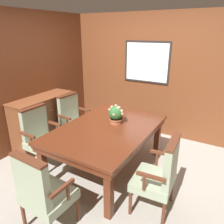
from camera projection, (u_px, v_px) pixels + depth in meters
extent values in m
plane|color=#A39E93|center=(106.00, 172.00, 3.43)|extent=(14.00, 14.00, 0.00)
cube|color=brown|center=(152.00, 76.00, 4.48)|extent=(7.20, 0.06, 2.45)
cube|color=white|center=(147.00, 62.00, 4.40)|extent=(0.89, 0.01, 0.76)
cube|color=#282623|center=(148.00, 42.00, 4.26)|extent=(0.96, 0.02, 0.04)
cube|color=#282623|center=(146.00, 81.00, 4.54)|extent=(0.96, 0.02, 0.04)
cube|color=#282623|center=(126.00, 61.00, 4.62)|extent=(0.03, 0.02, 0.76)
cube|color=#282623|center=(169.00, 64.00, 4.18)|extent=(0.04, 0.02, 0.76)
cube|color=brown|center=(19.00, 83.00, 3.85)|extent=(0.06, 7.20, 2.45)
cube|color=#562614|center=(43.00, 166.00, 3.00)|extent=(0.09, 0.09, 0.68)
cube|color=#562614|center=(109.00, 193.00, 2.50)|extent=(0.09, 0.09, 0.68)
cube|color=#562614|center=(106.00, 125.00, 4.34)|extent=(0.09, 0.09, 0.68)
cube|color=#562614|center=(157.00, 137.00, 3.83)|extent=(0.09, 0.09, 0.68)
cube|color=#562614|center=(107.00, 133.00, 3.31)|extent=(1.21, 1.80, 0.09)
cube|color=#562614|center=(107.00, 129.00, 3.29)|extent=(1.27, 1.86, 0.04)
cylinder|color=#562B19|center=(77.00, 143.00, 3.97)|extent=(0.04, 0.04, 0.34)
cylinder|color=#562B19|center=(92.00, 134.00, 4.31)|extent=(0.04, 0.04, 0.34)
cylinder|color=#562B19|center=(62.00, 138.00, 4.19)|extent=(0.04, 0.04, 0.34)
cylinder|color=#562B19|center=(78.00, 130.00, 4.52)|extent=(0.04, 0.04, 0.34)
cube|color=#93A384|center=(77.00, 126.00, 4.17)|extent=(0.50, 0.54, 0.11)
cube|color=#93A384|center=(68.00, 109.00, 4.16)|extent=(0.12, 0.47, 0.50)
cube|color=#562B19|center=(67.00, 95.00, 4.07)|extent=(0.12, 0.47, 0.03)
cylinder|color=#562B19|center=(67.00, 123.00, 3.90)|extent=(0.04, 0.04, 0.19)
cube|color=#562B19|center=(64.00, 117.00, 3.90)|extent=(0.32, 0.06, 0.04)
cylinder|color=#562B19|center=(87.00, 114.00, 4.30)|extent=(0.04, 0.04, 0.19)
cube|color=#562B19|center=(84.00, 109.00, 4.30)|extent=(0.32, 0.06, 0.04)
cylinder|color=#562B19|center=(44.00, 166.00, 3.31)|extent=(0.04, 0.04, 0.34)
cylinder|color=#562B19|center=(64.00, 153.00, 3.66)|extent=(0.04, 0.04, 0.34)
cylinder|color=#562B19|center=(27.00, 158.00, 3.51)|extent=(0.04, 0.04, 0.34)
cylinder|color=#562B19|center=(48.00, 147.00, 3.86)|extent=(0.04, 0.04, 0.34)
cube|color=#93A384|center=(45.00, 143.00, 3.51)|extent=(0.48, 0.52, 0.11)
cube|color=#93A384|center=(34.00, 123.00, 3.50)|extent=(0.10, 0.46, 0.50)
cube|color=#562B19|center=(32.00, 108.00, 3.40)|extent=(0.11, 0.46, 0.03)
cylinder|color=#562B19|center=(31.00, 142.00, 3.23)|extent=(0.04, 0.04, 0.19)
cube|color=#562B19|center=(27.00, 135.00, 3.23)|extent=(0.32, 0.05, 0.04)
cylinder|color=#562B19|center=(57.00, 129.00, 3.64)|extent=(0.04, 0.04, 0.19)
cube|color=#562B19|center=(54.00, 123.00, 3.64)|extent=(0.32, 0.05, 0.04)
cylinder|color=#562B19|center=(142.00, 181.00, 2.98)|extent=(0.04, 0.04, 0.34)
cylinder|color=#562B19|center=(130.00, 202.00, 2.60)|extent=(0.04, 0.04, 0.34)
cylinder|color=#562B19|center=(172.00, 190.00, 2.81)|extent=(0.04, 0.04, 0.34)
cylinder|color=#562B19|center=(163.00, 214.00, 2.44)|extent=(0.04, 0.04, 0.34)
cube|color=#93A384|center=(153.00, 181.00, 2.63)|extent=(0.49, 0.54, 0.11)
cube|color=#93A384|center=(171.00, 163.00, 2.45)|extent=(0.11, 0.47, 0.50)
cube|color=#562B19|center=(174.00, 142.00, 2.35)|extent=(0.12, 0.47, 0.03)
cylinder|color=#562B19|center=(157.00, 159.00, 2.81)|extent=(0.04, 0.04, 0.19)
cube|color=#562B19|center=(163.00, 153.00, 2.75)|extent=(0.32, 0.06, 0.04)
cylinder|color=#562B19|center=(144.00, 182.00, 2.37)|extent=(0.04, 0.04, 0.19)
cube|color=#562B19|center=(151.00, 177.00, 2.31)|extent=(0.32, 0.06, 0.04)
cylinder|color=#562B19|center=(78.00, 209.00, 2.51)|extent=(0.04, 0.04, 0.34)
cylinder|color=#562B19|center=(51.00, 194.00, 2.73)|extent=(0.04, 0.04, 0.34)
cylinder|color=#562B19|center=(24.00, 215.00, 2.42)|extent=(0.04, 0.04, 0.34)
cube|color=#93A384|center=(49.00, 196.00, 2.39)|extent=(0.52, 0.48, 0.11)
cube|color=#93A384|center=(31.00, 183.00, 2.13)|extent=(0.46, 0.10, 0.50)
cube|color=#562B19|center=(28.00, 159.00, 2.04)|extent=(0.46, 0.11, 0.03)
cylinder|color=#562B19|center=(68.00, 192.00, 2.23)|extent=(0.04, 0.04, 0.19)
cube|color=#562B19|center=(62.00, 188.00, 2.14)|extent=(0.05, 0.32, 0.04)
cylinder|color=#562B19|center=(34.00, 175.00, 2.49)|extent=(0.04, 0.04, 0.19)
cube|color=#562B19|center=(28.00, 171.00, 2.40)|extent=(0.05, 0.32, 0.04)
cylinder|color=#9E5638|center=(116.00, 121.00, 3.43)|extent=(0.19, 0.19, 0.08)
cylinder|color=#9E5638|center=(116.00, 119.00, 3.42)|extent=(0.21, 0.21, 0.02)
sphere|color=#2D602D|center=(116.00, 113.00, 3.38)|extent=(0.23, 0.23, 0.23)
sphere|color=#F09681|center=(122.00, 111.00, 3.32)|extent=(0.05, 0.05, 0.05)
sphere|color=pink|center=(116.00, 106.00, 3.40)|extent=(0.05, 0.05, 0.05)
sphere|color=#F69986|center=(110.00, 110.00, 3.40)|extent=(0.05, 0.05, 0.05)
sphere|color=#E99B85|center=(122.00, 114.00, 3.32)|extent=(0.05, 0.05, 0.05)
sphere|color=pink|center=(120.00, 109.00, 3.44)|extent=(0.05, 0.05, 0.05)
sphere|color=pink|center=(112.00, 107.00, 3.39)|extent=(0.05, 0.05, 0.05)
sphere|color=pink|center=(119.00, 108.00, 3.32)|extent=(0.04, 0.04, 0.04)
sphere|color=#EE9181|center=(118.00, 108.00, 3.31)|extent=(0.06, 0.06, 0.06)
sphere|color=pink|center=(114.00, 115.00, 3.28)|extent=(0.04, 0.04, 0.04)
cube|color=brown|center=(44.00, 121.00, 4.19)|extent=(0.43, 1.25, 0.93)
cube|color=brown|center=(41.00, 98.00, 4.02)|extent=(0.45, 1.27, 0.02)
sphere|color=#4C422D|center=(52.00, 111.00, 3.99)|extent=(0.03, 0.03, 0.03)
sphere|color=#4C422D|center=(42.00, 134.00, 3.89)|extent=(0.03, 0.03, 0.03)
sphere|color=#4C422D|center=(64.00, 123.00, 4.34)|extent=(0.03, 0.03, 0.03)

